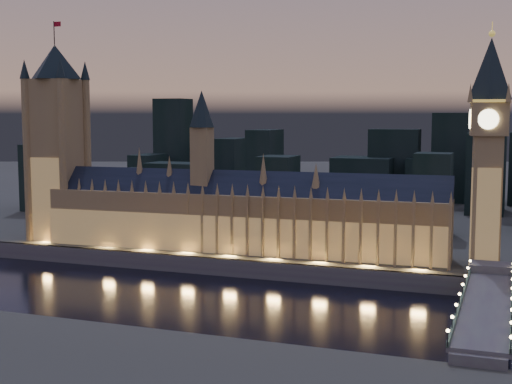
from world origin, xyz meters
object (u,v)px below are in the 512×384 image
(westminster_bridge, at_px, (486,312))
(elizabeth_tower, at_px, (489,133))
(palace_of_westminster, at_px, (238,213))
(victoria_tower, at_px, (57,133))

(westminster_bridge, bearing_deg, elizabeth_tower, 93.23)
(palace_of_westminster, xyz_separation_m, victoria_tower, (-103.27, 0.17, 38.37))
(palace_of_westminster, relative_size, westminster_bridge, 1.79)
(victoria_tower, xyz_separation_m, westminster_bridge, (221.69, -65.37, -58.75))
(elizabeth_tower, height_order, westminster_bridge, elizabeth_tower)
(victoria_tower, distance_m, elizabeth_tower, 218.01)
(victoria_tower, relative_size, westminster_bridge, 1.01)
(palace_of_westminster, distance_m, westminster_bridge, 136.70)
(palace_of_westminster, relative_size, elizabeth_tower, 1.92)
(palace_of_westminster, bearing_deg, elizabeth_tower, 0.09)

